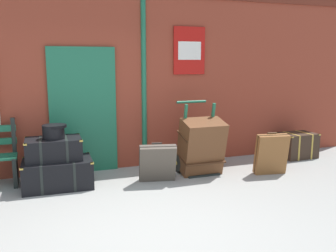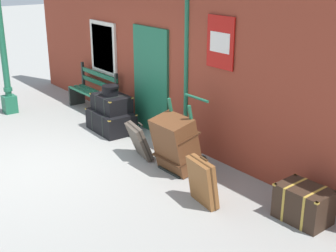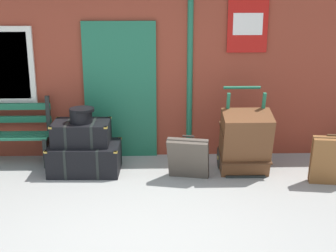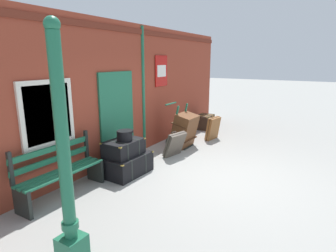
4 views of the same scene
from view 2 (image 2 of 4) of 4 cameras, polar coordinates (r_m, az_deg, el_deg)
name	(u,v)px [view 2 (image 2 of 4)]	position (r m, az deg, el deg)	size (l,w,h in m)	color
ground_plane	(46,166)	(8.08, -14.88, -4.80)	(60.00, 60.00, 0.00)	gray
brick_facade	(166,54)	(8.86, -0.21, 8.89)	(10.40, 0.35, 3.20)	brown
lamp_post	(5,68)	(10.89, -19.51, 6.79)	(0.28, 0.28, 2.76)	#1E6647
platform_bench	(94,93)	(10.64, -9.15, 4.10)	(1.60, 0.43, 1.01)	#1E6647
steamer_trunk_base	(111,121)	(9.40, -7.07, 0.60)	(1.03, 0.68, 0.43)	black
steamer_trunk_middle	(111,103)	(9.34, -7.02, 2.87)	(0.82, 0.57, 0.33)	black
round_hatbox	(110,90)	(9.24, -7.19, 4.47)	(0.35, 0.33, 0.21)	black
porters_trolley	(184,153)	(7.63, 1.98, -3.36)	(0.71, 0.61, 1.20)	black
large_brown_trunk	(176,144)	(7.45, 0.96, -2.22)	(0.70, 0.63, 0.96)	brown
suitcase_slate	(139,141)	(8.03, -3.59, -1.87)	(0.62, 0.45, 0.63)	#51473D
suitcase_beige	(203,182)	(6.51, 4.30, -6.94)	(0.56, 0.33, 0.71)	brown
corner_trunk	(304,204)	(6.42, 16.46, -9.25)	(0.70, 0.51, 0.49)	#332319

